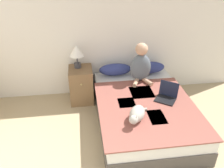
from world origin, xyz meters
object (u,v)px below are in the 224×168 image
(laptop_open, at_px, (167,96))
(bed, at_px, (143,111))
(cat_tabby, at_px, (137,114))
(nightstand, at_px, (81,85))
(table_lamp, at_px, (77,52))
(person_sitting, at_px, (141,65))
(pillow_near, at_px, (115,69))
(pillow_far, at_px, (149,67))

(laptop_open, bearing_deg, bed, -148.19)
(cat_tabby, height_order, nightstand, nightstand)
(table_lamp, bearing_deg, laptop_open, -33.98)
(cat_tabby, bearing_deg, nightstand, -122.33)
(person_sitting, bearing_deg, pillow_near, 144.85)
(cat_tabby, distance_m, laptop_open, 0.73)
(person_sitting, relative_size, nightstand, 1.08)
(bed, bearing_deg, pillow_near, 109.54)
(laptop_open, bearing_deg, cat_tabby, -105.07)
(pillow_near, distance_m, pillow_far, 0.63)
(bed, height_order, person_sitting, person_sitting)
(laptop_open, bearing_deg, pillow_near, 162.23)
(pillow_far, distance_m, nightstand, 1.28)
(cat_tabby, bearing_deg, laptop_open, 157.10)
(person_sitting, bearing_deg, laptop_open, -67.48)
(person_sitting, height_order, laptop_open, person_sitting)
(bed, distance_m, table_lamp, 1.49)
(person_sitting, bearing_deg, cat_tabby, -105.94)
(nightstand, relative_size, table_lamp, 1.55)
(nightstand, bearing_deg, person_sitting, -10.69)
(cat_tabby, height_order, table_lamp, table_lamp)
(person_sitting, relative_size, laptop_open, 1.71)
(pillow_near, bearing_deg, bed, -70.46)
(laptop_open, relative_size, nightstand, 0.63)
(pillow_far, relative_size, person_sitting, 0.86)
(pillow_near, distance_m, person_sitting, 0.52)
(pillow_far, height_order, table_lamp, table_lamp)
(pillow_near, xyz_separation_m, laptop_open, (0.66, -0.91, -0.05))
(pillow_far, xyz_separation_m, cat_tabby, (-0.54, -1.36, -0.00))
(pillow_far, bearing_deg, laptop_open, -88.09)
(person_sitting, bearing_deg, nightstand, 169.31)
(bed, xyz_separation_m, laptop_open, (0.34, -0.03, 0.27))
(pillow_far, distance_m, cat_tabby, 1.47)
(laptop_open, distance_m, nightstand, 1.54)
(pillow_near, relative_size, cat_tabby, 1.40)
(bed, bearing_deg, nightstand, 139.75)
(bed, bearing_deg, table_lamp, 138.60)
(table_lamp, bearing_deg, pillow_far, 0.73)
(pillow_far, height_order, cat_tabby, pillow_far)
(nightstand, xyz_separation_m, table_lamp, (-0.04, 0.07, 0.61))
(nightstand, distance_m, table_lamp, 0.61)
(cat_tabby, bearing_deg, pillow_far, -173.08)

